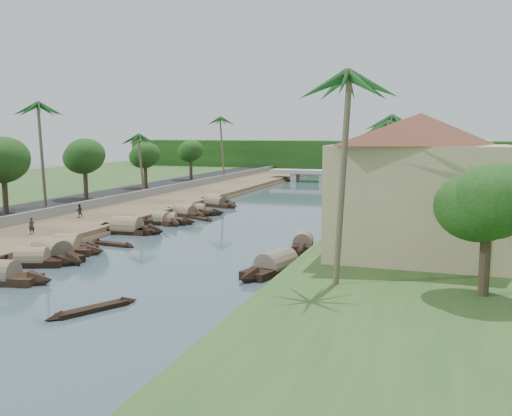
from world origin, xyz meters
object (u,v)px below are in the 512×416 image
(building_near, at_px, (418,186))
(person_near, at_px, (32,226))
(bridge, at_px, (338,174))
(sampan_1, at_px, (32,261))

(building_near, distance_m, person_near, 34.40)
(bridge, bearing_deg, person_near, -101.67)
(bridge, bearing_deg, sampan_1, -96.20)
(sampan_1, relative_size, person_near, 4.40)
(person_near, bearing_deg, bridge, 59.90)
(bridge, relative_size, person_near, 18.16)
(building_near, bearing_deg, person_near, 178.07)
(sampan_1, distance_m, person_near, 9.93)
(bridge, bearing_deg, building_near, -75.61)
(building_near, xyz_separation_m, person_near, (-34.05, 1.15, -4.81))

